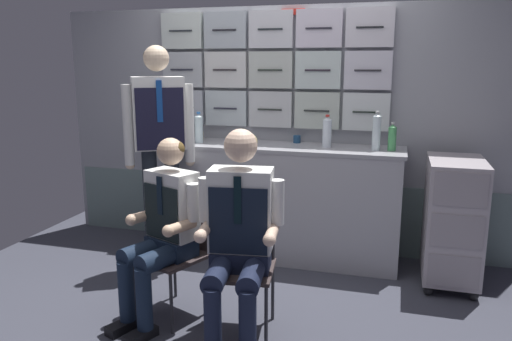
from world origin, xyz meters
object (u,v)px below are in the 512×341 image
Objects in this scene: folding_chair_center at (243,251)px; coffee_cup_spare at (250,140)px; crew_member_center at (239,227)px; water_bottle_short at (392,137)px; crew_member_standing at (159,135)px; crew_member_left at (163,224)px; folding_chair_left at (182,239)px; service_trolley at (453,218)px.

folding_chair_center is 12.96× the size of coffee_cup_spare.
coffee_cup_spare is (-0.34, 1.37, 0.31)m from crew_member_center.
water_bottle_short is (0.83, 1.38, 0.38)m from crew_member_center.
crew_member_standing reaches higher than crew_member_center.
folding_chair_center is at bearing 7.09° from crew_member_left.
folding_chair_left is 3.62× the size of water_bottle_short.
crew_member_center reaches higher than service_trolley.
folding_chair_center is 0.64× the size of crew_member_center.
crew_member_left is at bearing -99.03° from coffee_cup_spare.
service_trolley is 1.17× the size of folding_chair_left.
crew_member_left is 1.46× the size of folding_chair_center.
water_bottle_short is at bearing 43.09° from crew_member_left.
crew_member_standing is at bearing -165.69° from water_bottle_short.
service_trolley is 0.77m from water_bottle_short.
coffee_cup_spare is at bearing 104.67° from folding_chair_center.
crew_member_left is (-1.85, -1.11, 0.14)m from service_trolley.
crew_member_standing is (-0.94, 0.76, 0.60)m from folding_chair_center.
crew_member_standing reaches higher than service_trolley.
folding_chair_left is 1.25m from coffee_cup_spare.
crew_member_standing reaches higher than water_bottle_short.
crew_member_standing is at bearing 117.16° from crew_member_left.
water_bottle_short is (-0.48, 0.18, 0.57)m from service_trolley.
crew_member_standing is 28.30× the size of coffee_cup_spare.
crew_member_center reaches higher than water_bottle_short.
water_bottle_short is (1.31, 1.13, 0.59)m from folding_chair_left.
coffee_cup_spare is (0.63, 0.45, -0.08)m from crew_member_standing.
coffee_cup_spare is at bearing 82.83° from folding_chair_left.
water_bottle_short reaches higher than folding_chair_left.
crew_member_center is (0.48, -0.24, 0.21)m from folding_chair_left.
coffee_cup_spare is at bearing 35.70° from crew_member_standing.
crew_member_left is at bearing -149.07° from service_trolley.
crew_member_left is 5.28× the size of water_bottle_short.
folding_chair_center is 0.26m from crew_member_center.
crew_member_standing is (-2.28, -0.28, 0.58)m from service_trolley.
service_trolley reaches higher than folding_chair_center.
crew_member_center reaches higher than folding_chair_left.
crew_member_center is 1.39m from crew_member_standing.
coffee_cup_spare is at bearing 174.20° from service_trolley.
folding_chair_center is 1.36m from coffee_cup_spare.
coffee_cup_spare is at bearing -179.60° from water_bottle_short.
service_trolley is 15.20× the size of coffee_cup_spare.
crew_member_left is at bearing -136.91° from water_bottle_short.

